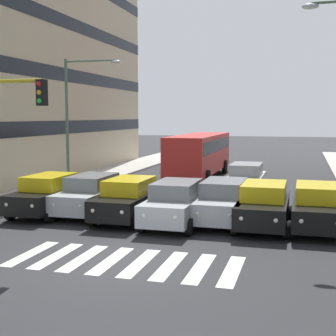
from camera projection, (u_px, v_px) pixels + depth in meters
ground_plane at (125, 262)px, 14.11m from camera, size 180.00×180.00×0.00m
building_right_block_0 at (22, 30)px, 35.12m from camera, size 9.16×25.29×21.11m
crosswalk_markings at (125, 262)px, 14.11m from camera, size 6.75×2.80×0.01m
car_0 at (318, 207)px, 17.87m from camera, size 2.02×4.44×1.72m
car_1 at (264, 205)px, 18.28m from camera, size 2.02×4.44×1.72m
car_2 at (223, 201)px, 19.08m from camera, size 2.02×4.44×1.72m
car_3 at (176, 203)px, 18.73m from camera, size 2.02×4.44×1.72m
car_4 at (128, 199)px, 19.64m from camera, size 2.02×4.44×1.72m
car_5 at (91, 194)px, 20.79m from camera, size 2.02×4.44×1.72m
car_6 at (48, 194)px, 20.84m from camera, size 2.02×4.44×1.72m
car_row2_0 at (246, 179)px, 25.79m from camera, size 2.02×4.44×1.72m
bus_behind_traffic at (200, 151)px, 32.98m from camera, size 2.78×10.50×3.00m
street_lamp_right at (76, 110)px, 26.44m from camera, size 3.30×0.28×7.24m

